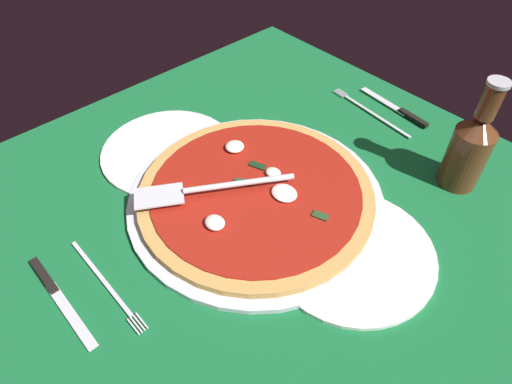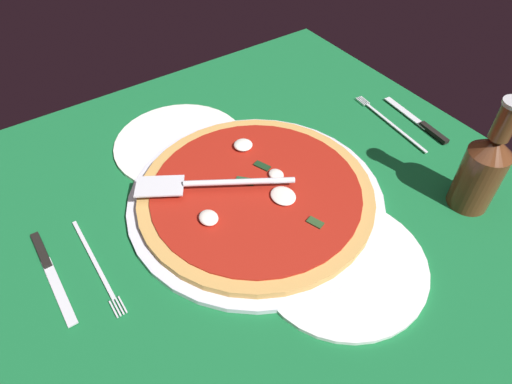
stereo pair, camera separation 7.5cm
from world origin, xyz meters
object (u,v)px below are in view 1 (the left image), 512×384
(place_setting_near, at_px, (81,290))
(beer_bottle, at_px, (470,148))
(dinner_plate_right, at_px, (351,252))
(dinner_plate_left, at_px, (168,151))
(pizza_server, at_px, (209,188))
(place_setting_far, at_px, (385,113))
(pizza, at_px, (256,193))

(place_setting_near, relative_size, beer_bottle, 1.00)
(dinner_plate_right, height_order, beer_bottle, beer_bottle)
(place_setting_near, bearing_deg, dinner_plate_left, 122.09)
(dinner_plate_right, bearing_deg, place_setting_near, -123.01)
(pizza_server, distance_m, place_setting_far, 0.44)
(pizza, relative_size, place_setting_near, 1.91)
(place_setting_far, distance_m, beer_bottle, 0.24)
(pizza_server, xyz_separation_m, beer_bottle, (0.25, 0.36, 0.04))
(pizza_server, bearing_deg, dinner_plate_right, 144.57)
(pizza_server, bearing_deg, place_setting_near, 32.48)
(pizza, bearing_deg, place_setting_near, -97.08)
(place_setting_near, bearing_deg, dinner_plate_right, 57.05)
(dinner_plate_right, bearing_deg, dinner_plate_left, -169.70)
(pizza, bearing_deg, beer_bottle, 54.82)
(pizza, distance_m, beer_bottle, 0.36)
(beer_bottle, bearing_deg, place_setting_near, -112.21)
(dinner_plate_right, relative_size, pizza, 0.65)
(pizza_server, bearing_deg, place_setting_far, -153.96)
(pizza, xyz_separation_m, place_setting_far, (-0.00, 0.37, -0.02))
(pizza, xyz_separation_m, pizza_server, (-0.04, -0.06, 0.02))
(pizza_server, xyz_separation_m, place_setting_near, (0.00, -0.24, -0.04))
(dinner_plate_right, relative_size, place_setting_near, 1.24)
(beer_bottle, bearing_deg, pizza_server, -124.88)
(dinner_plate_left, distance_m, place_setting_far, 0.46)
(dinner_plate_right, bearing_deg, pizza, -170.18)
(dinner_plate_left, height_order, place_setting_far, place_setting_far)
(dinner_plate_left, height_order, pizza, pizza)
(dinner_plate_left, bearing_deg, place_setting_near, -57.98)
(place_setting_near, height_order, beer_bottle, beer_bottle)
(beer_bottle, bearing_deg, dinner_plate_left, -141.11)
(dinner_plate_left, xyz_separation_m, dinner_plate_right, (0.39, 0.07, 0.00))
(pizza, height_order, pizza_server, pizza_server)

